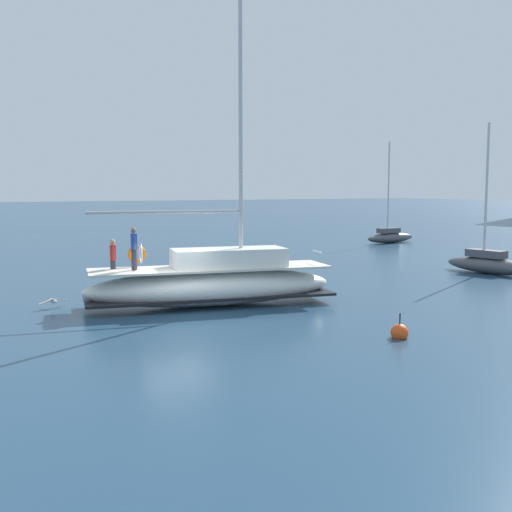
{
  "coord_description": "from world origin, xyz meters",
  "views": [
    {
      "loc": [
        20.2,
        -8.56,
        4.47
      ],
      "look_at": [
        -0.97,
        3.79,
        1.8
      ],
      "focal_mm": 43.6,
      "sensor_mm": 36.0,
      "label": 1
    }
  ],
  "objects_px": {
    "moored_sloop_near": "(490,263)",
    "mooring_buoy": "(400,333)",
    "main_sailboat": "(213,282)",
    "moored_catamaran": "(390,236)",
    "seagull": "(53,301)"
  },
  "relations": [
    {
      "from": "main_sailboat",
      "to": "mooring_buoy",
      "type": "relative_size",
      "value": 15.23
    },
    {
      "from": "moored_sloop_near",
      "to": "mooring_buoy",
      "type": "height_order",
      "value": "moored_sloop_near"
    },
    {
      "from": "seagull",
      "to": "moored_catamaran",
      "type": "bearing_deg",
      "value": 116.26
    },
    {
      "from": "seagull",
      "to": "moored_sloop_near",
      "type": "bearing_deg",
      "value": 85.45
    },
    {
      "from": "main_sailboat",
      "to": "moored_sloop_near",
      "type": "distance_m",
      "value": 16.6
    },
    {
      "from": "main_sailboat",
      "to": "moored_catamaran",
      "type": "relative_size",
      "value": 1.6
    },
    {
      "from": "moored_sloop_near",
      "to": "main_sailboat",
      "type": "bearing_deg",
      "value": -87.62
    },
    {
      "from": "moored_sloop_near",
      "to": "moored_catamaran",
      "type": "distance_m",
      "value": 18.73
    },
    {
      "from": "moored_catamaran",
      "to": "seagull",
      "type": "relative_size",
      "value": 6.69
    },
    {
      "from": "seagull",
      "to": "mooring_buoy",
      "type": "distance_m",
      "value": 12.77
    },
    {
      "from": "moored_catamaran",
      "to": "seagull",
      "type": "bearing_deg",
      "value": -63.74
    },
    {
      "from": "moored_sloop_near",
      "to": "seagull",
      "type": "bearing_deg",
      "value": -94.55
    },
    {
      "from": "main_sailboat",
      "to": "moored_catamaran",
      "type": "xyz_separation_m",
      "value": [
        -17.45,
        24.96,
        -0.34
      ]
    },
    {
      "from": "moored_catamaran",
      "to": "mooring_buoy",
      "type": "bearing_deg",
      "value": -41.94
    },
    {
      "from": "main_sailboat",
      "to": "mooring_buoy",
      "type": "height_order",
      "value": "main_sailboat"
    }
  ]
}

